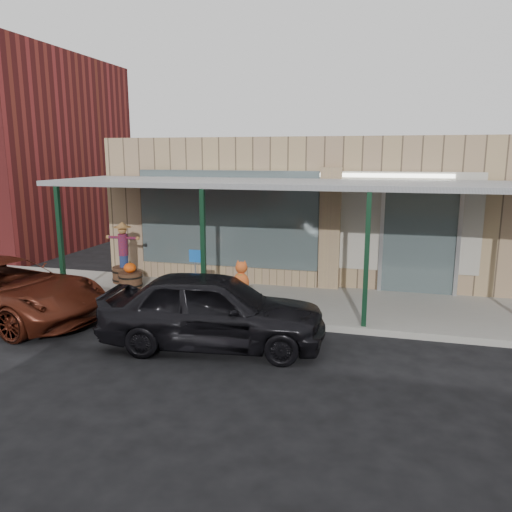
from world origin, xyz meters
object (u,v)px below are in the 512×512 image
(barrel_scarecrow, at_px, (124,262))
(barrel_pumpkin, at_px, (130,278))
(handicap_sign, at_px, (195,271))
(car_maroon, at_px, (3,290))
(parked_sedan, at_px, (213,309))

(barrel_scarecrow, xyz_separation_m, barrel_pumpkin, (0.46, -0.51, -0.32))
(barrel_pumpkin, relative_size, handicap_sign, 0.57)
(handicap_sign, distance_m, car_maroon, 4.39)
(barrel_pumpkin, distance_m, car_maroon, 3.24)
(barrel_scarecrow, bearing_deg, car_maroon, -123.86)
(handicap_sign, bearing_deg, car_maroon, -160.54)
(handicap_sign, xyz_separation_m, car_maroon, (-4.13, -1.44, -0.37))
(car_maroon, bearing_deg, parked_sedan, -85.31)
(parked_sedan, relative_size, car_maroon, 0.92)
(barrel_pumpkin, xyz_separation_m, parked_sedan, (3.50, -3.07, 0.34))
(barrel_pumpkin, relative_size, car_maroon, 0.16)
(handicap_sign, relative_size, car_maroon, 0.28)
(barrel_scarecrow, height_order, car_maroon, barrel_scarecrow)
(parked_sedan, bearing_deg, barrel_pumpkin, 41.98)
(barrel_scarecrow, height_order, parked_sedan, barrel_scarecrow)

